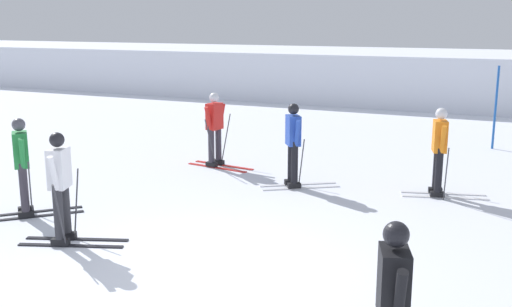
% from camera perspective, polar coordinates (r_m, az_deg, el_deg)
% --- Properties ---
extents(ground_plane, '(120.00, 120.00, 0.00)m').
position_cam_1_polar(ground_plane, '(8.28, -5.75, -11.18)').
color(ground_plane, silver).
extents(far_snow_ridge, '(80.00, 7.69, 2.00)m').
position_cam_1_polar(far_snow_ridge, '(26.76, 16.25, 7.02)').
color(far_snow_ridge, silver).
rests_on(far_snow_ridge, ground).
extents(skier_red, '(1.63, 1.00, 1.71)m').
position_cam_1_polar(skier_red, '(13.87, -3.90, 2.49)').
color(skier_red, red).
rests_on(skier_red, ground).
extents(skier_green, '(1.38, 1.41, 1.71)m').
position_cam_1_polar(skier_green, '(11.02, -21.18, -0.95)').
color(skier_green, black).
rests_on(skier_green, ground).
extents(skier_blue, '(1.52, 1.22, 1.71)m').
position_cam_1_polar(skier_blue, '(12.09, 3.56, 1.01)').
color(skier_blue, silver).
rests_on(skier_blue, ground).
extents(skier_white, '(1.63, 0.95, 1.71)m').
position_cam_1_polar(skier_white, '(9.46, -17.95, -2.82)').
color(skier_white, black).
rests_on(skier_white, ground).
extents(skier_orange, '(1.64, 0.97, 1.71)m').
position_cam_1_polar(skier_orange, '(11.98, 16.94, 0.38)').
color(skier_orange, silver).
rests_on(skier_orange, ground).
extents(trail_marker_pole, '(0.06, 0.06, 2.18)m').
position_cam_1_polar(trail_marker_pole, '(16.93, 21.68, 4.04)').
color(trail_marker_pole, '#1E56AD').
rests_on(trail_marker_pole, ground).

